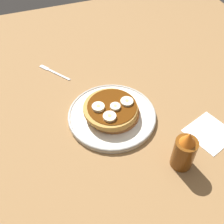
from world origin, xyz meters
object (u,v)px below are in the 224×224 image
Objects in this scene: banana_slice_1 at (110,117)px; plate at (112,115)px; syrup_bottle at (184,151)px; banana_slice_2 at (127,102)px; napkin at (210,133)px; fork at (53,71)px; banana_slice_3 at (98,107)px; banana_slice_0 at (115,107)px; pancake_stack at (112,110)px.

plate is at bearing 151.82° from banana_slice_1.
banana_slice_1 is at bearing -141.49° from syrup_bottle.
banana_slice_2 is 24.08cm from napkin.
plate is at bearing -151.20° from syrup_bottle.
banana_slice_3 is at bearing 17.97° from fork.
syrup_bottle is at bearing 35.61° from banana_slice_3.
plate is 7.04× the size of banana_slice_2.
banana_slice_0 is 4.62cm from banana_slice_3.
banana_slice_3 reaches higher than pancake_stack.
banana_slice_1 is 0.32× the size of fork.
plate is 6.04cm from banana_slice_2.
syrup_bottle reaches higher than banana_slice_2.
syrup_bottle is (5.80, -12.21, 5.16)cm from napkin.
fork is at bearing -147.73° from banana_slice_2.
plate is 5.96cm from banana_slice_1.
banana_slice_2 is 0.32× the size of napkin.
plate is 27.28cm from napkin.
banana_slice_1 is at bearing -28.18° from plate.
banana_slice_3 reaches higher than plate.
fork is at bearing -161.36° from banana_slice_1.
banana_slice_0 is at bearing 72.44° from banana_slice_3.
banana_slice_2 is at bearing 88.46° from plate.
napkin is (10.56, 25.23, -4.89)cm from banana_slice_1.
banana_slice_1 reaches higher than napkin.
banana_slice_1 is 20.91cm from syrup_bottle.
napkin is at bearing 58.46° from plate.
banana_slice_2 reaches higher than napkin.
pancake_stack reaches higher than fork.
banana_slice_1 is 7.29cm from banana_slice_2.
banana_slice_2 is (0.08, 4.39, 1.97)cm from pancake_stack.
fork reaches higher than napkin.
banana_slice_1 is 27.78cm from napkin.
plate is at bearing 24.88° from fork.
napkin is at bearing 61.19° from banana_slice_3.
pancake_stack is at bearing -138.80° from banana_slice_0.
pancake_stack reaches higher than napkin.
banana_slice_1 is 0.30× the size of syrup_bottle.
banana_slice_0 is at bearing -151.66° from syrup_bottle.
plate is 7.21× the size of banana_slice_3.
plate is 5.70cm from banana_slice_3.
plate is 8.79× the size of banana_slice_0.
banana_slice_0 and banana_slice_2 have the same top height.
napkin is (13.46, 22.60, -4.88)cm from banana_slice_0.
pancake_stack is (0.04, -0.03, 2.20)cm from plate.
banana_slice_0 is 0.24× the size of syrup_bottle.
banana_slice_0 is at bearing 38.65° from plate.
banana_slice_2 is 8.15cm from banana_slice_3.
fork is (-39.87, -35.12, 0.10)cm from napkin.
fork is at bearing -155.12° from plate.
banana_slice_1 is 1.02× the size of banana_slice_3.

